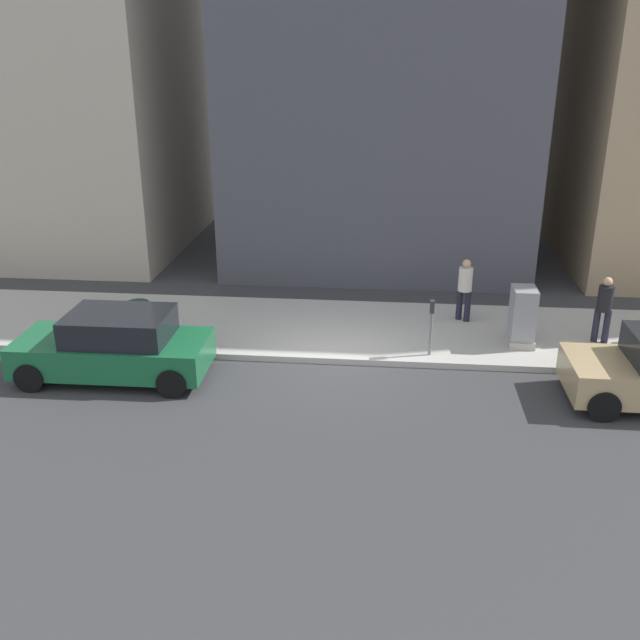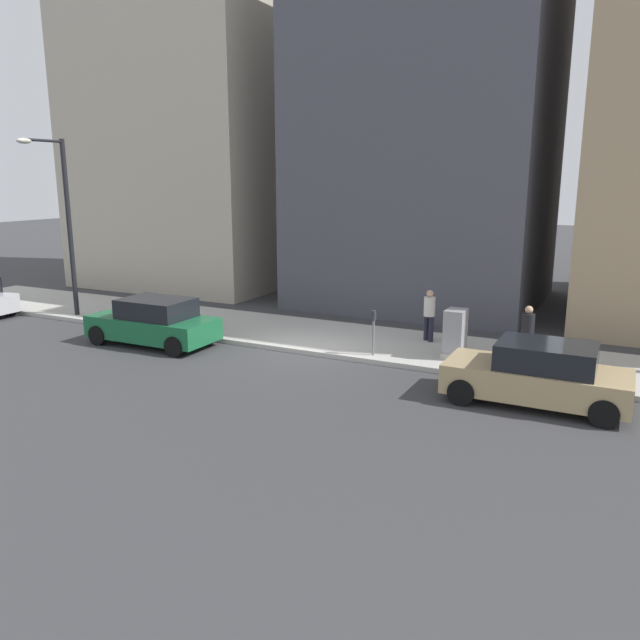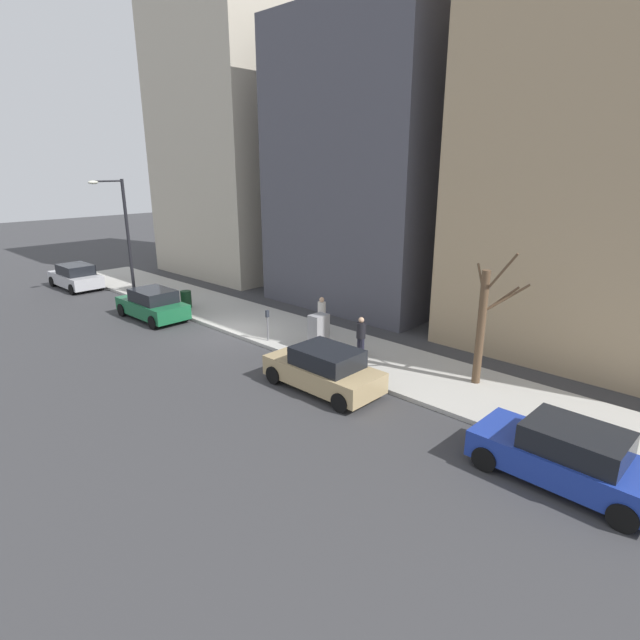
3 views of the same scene
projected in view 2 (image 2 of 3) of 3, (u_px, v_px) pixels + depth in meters
The scene contains 12 objects.
ground_plane at pixel (302, 355), 19.04m from camera, with size 120.00×120.00×0.00m, color #38383A.
sidewalk at pixel (331, 338), 20.77m from camera, with size 4.00×36.00×0.15m, color #B2AFA8.
parked_car_tan at pixel (538, 375), 14.73m from camera, with size 1.94×4.21×1.52m.
parked_car_green at pixel (154, 322), 20.05m from camera, with size 1.95×4.22×1.52m.
parking_meter at pixel (373, 328), 18.28m from camera, with size 0.14×0.10×1.35m.
utility_box at pixel (455, 334), 18.08m from camera, with size 0.83×0.61×1.43m.
streetlamp at pixel (62, 213), 22.83m from camera, with size 1.97×0.32×6.50m.
trash_bin at pixel (189, 314), 21.88m from camera, with size 0.56×0.56×0.90m, color #14381E.
pedestrian_near_meter at pixel (527, 331), 17.45m from camera, with size 0.36×0.39×1.66m.
pedestrian_midblock at pixel (429, 312), 19.87m from camera, with size 0.36×0.36×1.66m.
office_block_center at pixel (432, 128), 26.06m from camera, with size 9.55×9.55×14.62m, color #4C4C56.
office_tower_right at pixel (202, 93), 31.06m from camera, with size 10.07×10.07×18.80m, color #BCB29E.
Camera 2 is at (-16.12, -8.73, 5.29)m, focal length 35.00 mm.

